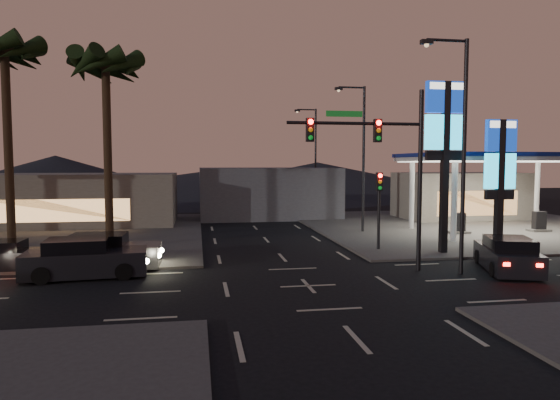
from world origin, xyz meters
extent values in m
plane|color=black|center=(0.00, 0.00, 0.00)|extent=(140.00, 140.00, 0.00)
cube|color=#47443F|center=(16.00, 16.00, 0.06)|extent=(24.00, 24.00, 0.12)
cube|color=#47443F|center=(-16.00, 16.00, 0.06)|extent=(24.00, 24.00, 0.12)
cylinder|color=silver|center=(11.00, 9.00, 2.50)|extent=(0.36, 0.36, 5.00)
cylinder|color=silver|center=(11.00, 15.00, 2.50)|extent=(0.36, 0.36, 5.00)
cylinder|color=silver|center=(21.00, 15.00, 2.50)|extent=(0.36, 0.36, 5.00)
cube|color=silver|center=(16.00, 12.00, 5.20)|extent=(12.00, 8.00, 0.50)
cube|color=white|center=(16.00, 12.00, 4.90)|extent=(11.60, 7.60, 0.06)
cube|color=navy|center=(16.00, 12.00, 5.35)|extent=(12.20, 8.20, 0.25)
cube|color=black|center=(13.00, 12.00, 0.80)|extent=(0.80, 0.50, 1.40)
cube|color=black|center=(19.00, 12.00, 0.80)|extent=(0.80, 0.50, 1.40)
cube|color=#726B5B|center=(18.00, 21.00, 2.00)|extent=(10.00, 6.00, 4.00)
cube|color=black|center=(8.50, 5.50, 4.50)|extent=(0.35, 0.35, 9.00)
cube|color=navy|center=(8.50, 5.50, 8.20)|extent=(2.20, 0.30, 1.60)
cube|color=white|center=(8.50, 5.50, 8.75)|extent=(1.98, 0.32, 0.35)
cube|color=#1AC8FF|center=(8.50, 5.50, 6.40)|extent=(2.20, 0.30, 1.80)
cube|color=black|center=(8.50, 5.50, 5.20)|extent=(2.09, 0.28, 0.50)
cube|color=black|center=(11.00, 4.50, 3.50)|extent=(0.35, 0.35, 7.00)
cube|color=navy|center=(11.00, 4.50, 6.20)|extent=(1.60, 0.30, 1.60)
cube|color=white|center=(11.00, 4.50, 6.75)|extent=(1.44, 0.32, 0.35)
cube|color=#1AC8FF|center=(11.00, 4.50, 4.40)|extent=(1.60, 0.30, 1.80)
cube|color=black|center=(11.00, 4.50, 3.20)|extent=(1.52, 0.28, 0.50)
cylinder|color=black|center=(5.50, 2.00, 4.00)|extent=(0.20, 0.20, 8.00)
cylinder|color=black|center=(2.50, 2.00, 6.50)|extent=(6.00, 0.14, 0.14)
cube|color=#0C3F14|center=(2.00, 2.00, 6.90)|extent=(1.60, 0.05, 0.25)
cube|color=black|center=(3.50, 2.00, 6.20)|extent=(0.32, 0.25, 1.00)
sphere|color=#FF0C07|center=(3.50, 1.85, 6.53)|extent=(0.22, 0.22, 0.22)
sphere|color=orange|center=(3.50, 1.85, 6.20)|extent=(0.20, 0.20, 0.20)
sphere|color=#0CB226|center=(3.50, 1.85, 5.87)|extent=(0.20, 0.20, 0.20)
cube|color=black|center=(0.50, 2.00, 6.20)|extent=(0.32, 0.25, 1.00)
sphere|color=#FF0C07|center=(0.50, 1.85, 6.53)|extent=(0.22, 0.22, 0.22)
sphere|color=orange|center=(0.50, 1.85, 6.20)|extent=(0.20, 0.20, 0.20)
sphere|color=#0CB226|center=(0.50, 1.85, 5.87)|extent=(0.20, 0.20, 0.20)
cylinder|color=black|center=(5.50, 7.00, 2.00)|extent=(0.16, 0.16, 4.00)
cube|color=black|center=(5.50, 7.00, 3.80)|extent=(0.32, 0.25, 1.00)
sphere|color=#FF0C07|center=(5.50, 6.85, 4.13)|extent=(0.22, 0.22, 0.22)
sphere|color=orange|center=(5.50, 6.85, 3.80)|extent=(0.20, 0.20, 0.20)
sphere|color=#0CB226|center=(5.50, 6.85, 3.47)|extent=(0.20, 0.20, 0.20)
cylinder|color=black|center=(7.00, 1.00, 5.00)|extent=(0.18, 0.18, 10.00)
cylinder|color=black|center=(6.10, 1.00, 9.90)|extent=(1.80, 0.12, 0.12)
cube|color=black|center=(5.20, 1.00, 9.80)|extent=(0.50, 0.25, 0.18)
sphere|color=#FFCC8C|center=(5.20, 1.00, 9.68)|extent=(0.20, 0.20, 0.20)
cylinder|color=black|center=(7.00, 14.00, 5.00)|extent=(0.18, 0.18, 10.00)
cylinder|color=black|center=(6.10, 14.00, 9.90)|extent=(1.80, 0.12, 0.12)
cube|color=black|center=(5.20, 14.00, 9.80)|extent=(0.50, 0.25, 0.18)
sphere|color=#FFCC8C|center=(5.20, 14.00, 9.68)|extent=(0.20, 0.20, 0.20)
cylinder|color=black|center=(7.00, 28.00, 5.00)|extent=(0.18, 0.18, 10.00)
cylinder|color=black|center=(6.10, 28.00, 9.90)|extent=(1.80, 0.12, 0.12)
cube|color=black|center=(5.20, 28.00, 9.80)|extent=(0.50, 0.25, 0.18)
sphere|color=#FFCC8C|center=(5.20, 28.00, 9.68)|extent=(0.20, 0.20, 0.20)
cylinder|color=black|center=(-9.00, 9.50, 5.10)|extent=(0.44, 0.44, 10.20)
sphere|color=black|center=(-9.00, 9.50, 10.20)|extent=(0.90, 0.90, 0.90)
cone|color=black|center=(-7.70, 9.50, 9.90)|extent=(0.90, 2.74, 1.91)
cone|color=black|center=(-8.08, 10.42, 9.90)|extent=(2.57, 2.57, 1.91)
cone|color=black|center=(-9.00, 10.80, 9.90)|extent=(2.74, 0.90, 1.91)
cone|color=black|center=(-9.92, 10.42, 9.90)|extent=(2.57, 2.57, 1.91)
cone|color=black|center=(-10.30, 9.50, 9.90)|extent=(0.90, 2.74, 1.91)
cone|color=black|center=(-9.92, 8.58, 9.90)|extent=(2.57, 2.57, 1.91)
cone|color=black|center=(-9.00, 8.20, 9.90)|extent=(2.74, 0.90, 1.91)
cone|color=black|center=(-8.08, 8.58, 9.90)|extent=(2.57, 2.57, 1.91)
cylinder|color=black|center=(-14.00, 9.50, 5.40)|extent=(0.44, 0.44, 10.80)
sphere|color=black|center=(-14.00, 9.50, 10.80)|extent=(0.90, 0.90, 0.90)
cone|color=black|center=(-12.70, 9.50, 10.50)|extent=(0.90, 2.74, 1.91)
cone|color=black|center=(-13.08, 10.42, 10.50)|extent=(2.57, 2.57, 1.91)
cone|color=black|center=(-14.00, 10.80, 10.50)|extent=(2.74, 0.90, 1.91)
cone|color=black|center=(-13.08, 8.58, 10.50)|extent=(2.57, 2.57, 1.91)
cube|color=#726B5B|center=(-14.00, 22.00, 2.00)|extent=(16.00, 8.00, 4.00)
cube|color=#4C4C51|center=(2.00, 26.00, 2.20)|extent=(12.00, 9.00, 4.40)
cone|color=black|center=(-25.00, 60.00, 3.00)|extent=(40.00, 40.00, 6.00)
cone|color=black|center=(15.00, 60.00, 2.50)|extent=(50.00, 50.00, 5.00)
cone|color=black|center=(0.00, 60.00, 2.00)|extent=(60.00, 60.00, 4.00)
cube|color=black|center=(-8.89, 3.03, 0.61)|extent=(5.07, 2.47, 1.00)
cube|color=black|center=(-9.22, 3.00, 1.28)|extent=(2.61, 2.10, 0.73)
cylinder|color=black|center=(-7.41, 4.11, 0.36)|extent=(0.73, 0.33, 0.71)
cylinder|color=black|center=(-7.25, 2.22, 0.36)|extent=(0.73, 0.33, 0.71)
cylinder|color=black|center=(-10.52, 3.85, 0.36)|extent=(0.73, 0.33, 0.71)
cylinder|color=black|center=(-10.37, 1.96, 0.36)|extent=(0.73, 0.33, 0.71)
sphere|color=#FFF2BF|center=(-6.50, 3.91, 0.69)|extent=(0.25, 0.25, 0.25)
sphere|color=#FFF2BF|center=(-6.38, 2.57, 0.69)|extent=(0.25, 0.25, 0.25)
cube|color=#FF140A|center=(-11.39, 3.49, 0.78)|extent=(0.11, 0.29, 0.16)
cube|color=#FF140A|center=(-11.28, 2.16, 0.78)|extent=(0.11, 0.29, 0.16)
cube|color=#575759|center=(-8.36, 4.64, 0.60)|extent=(4.82, 2.12, 0.98)
cube|color=black|center=(-8.68, 4.64, 1.25)|extent=(2.43, 1.90, 0.71)
cylinder|color=black|center=(-6.81, 5.53, 0.35)|extent=(0.70, 0.28, 0.69)
cylinder|color=black|center=(-6.86, 3.68, 0.35)|extent=(0.70, 0.28, 0.69)
cylinder|color=black|center=(-9.85, 5.59, 0.35)|extent=(0.70, 0.28, 0.69)
cylinder|color=black|center=(-9.90, 3.75, 0.35)|extent=(0.70, 0.28, 0.69)
sphere|color=#FFF2BF|center=(-5.95, 5.23, 0.67)|extent=(0.24, 0.24, 0.24)
sphere|color=#FFF2BF|center=(-5.98, 3.93, 0.67)|extent=(0.24, 0.24, 0.24)
cube|color=#FF140A|center=(-10.73, 5.34, 0.76)|extent=(0.09, 0.27, 0.15)
cube|color=#FF140A|center=(-10.76, 4.04, 0.76)|extent=(0.09, 0.27, 0.15)
cube|color=black|center=(-12.70, 4.92, 0.51)|extent=(4.05, 1.71, 0.83)
cylinder|color=black|center=(-11.41, 5.70, 0.29)|extent=(0.59, 0.22, 0.59)
cylinder|color=black|center=(-11.41, 4.13, 0.29)|extent=(0.59, 0.22, 0.59)
sphere|color=#FFF2BF|center=(-10.67, 5.47, 0.57)|extent=(0.20, 0.20, 0.20)
sphere|color=#FFF2BF|center=(-10.68, 4.36, 0.57)|extent=(0.20, 0.20, 0.20)
cube|color=black|center=(9.36, 1.28, 0.57)|extent=(3.30, 4.94, 0.93)
cube|color=black|center=(9.26, 0.98, 1.19)|extent=(2.41, 2.73, 0.67)
cylinder|color=black|center=(9.00, 2.94, 0.33)|extent=(0.45, 0.71, 0.66)
cylinder|color=black|center=(10.67, 2.36, 0.33)|extent=(0.45, 0.71, 0.66)
cylinder|color=black|center=(8.06, 0.19, 0.33)|extent=(0.45, 0.71, 0.66)
cylinder|color=black|center=(9.73, -0.38, 0.33)|extent=(0.45, 0.71, 0.66)
cube|color=#FF140A|center=(8.03, -0.68, 0.73)|extent=(0.27, 0.16, 0.15)
cube|color=#FF140A|center=(9.21, -1.08, 0.73)|extent=(0.27, 0.16, 0.15)
camera|label=1|loc=(-4.24, -18.74, 4.77)|focal=32.00mm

